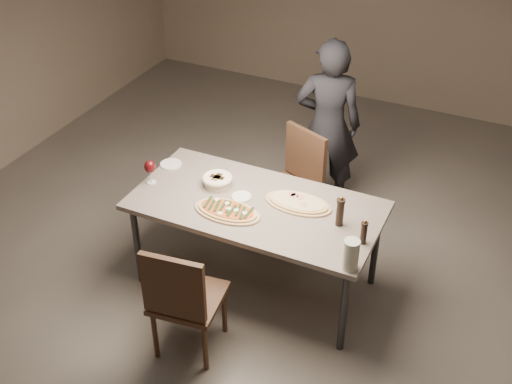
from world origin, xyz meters
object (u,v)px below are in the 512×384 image
at_px(dining_table, 256,210).
at_px(chair_near, 182,297).
at_px(diner, 328,126).
at_px(pepper_mill_left, 364,232).
at_px(bread_basket, 217,180).
at_px(ham_pizza, 298,203).
at_px(chair_far, 295,179).
at_px(carafe, 351,255).
at_px(zucchini_pizza, 227,211).

relative_size(dining_table, chair_near, 1.93).
xyz_separation_m(dining_table, diner, (0.09, 1.26, 0.09)).
bearing_deg(chair_near, diner, 77.06).
bearing_deg(diner, pepper_mill_left, 100.67).
bearing_deg(bread_basket, ham_pizza, 2.60).
height_order(dining_table, chair_near, chair_near).
bearing_deg(pepper_mill_left, chair_far, 134.16).
distance_m(ham_pizza, chair_near, 1.08).
xyz_separation_m(dining_table, pepper_mill_left, (0.83, -0.11, 0.14)).
xyz_separation_m(bread_basket, pepper_mill_left, (1.19, -0.19, 0.04)).
relative_size(dining_table, carafe, 8.39).
bearing_deg(bread_basket, chair_near, -75.94).
height_order(pepper_mill_left, diner, diner).
relative_size(chair_near, chair_far, 0.99).
bearing_deg(diner, carafe, 96.51).
height_order(carafe, chair_far, carafe).
bearing_deg(zucchini_pizza, bread_basket, 105.49).
xyz_separation_m(ham_pizza, carafe, (0.55, -0.50, 0.09)).
bearing_deg(zucchini_pizza, chair_far, 57.08).
relative_size(bread_basket, chair_near, 0.24).
xyz_separation_m(dining_table, carafe, (0.83, -0.38, 0.16)).
relative_size(chair_far, diner, 0.60).
xyz_separation_m(zucchini_pizza, bread_basket, (-0.22, 0.27, 0.03)).
bearing_deg(bread_basket, dining_table, -13.68).
relative_size(zucchini_pizza, pepper_mill_left, 2.68).
bearing_deg(bread_basket, chair_far, 60.17).
height_order(zucchini_pizza, bread_basket, bread_basket).
distance_m(ham_pizza, diner, 1.16).
xyz_separation_m(dining_table, ham_pizza, (0.28, 0.12, 0.07)).
relative_size(dining_table, diner, 1.15).
bearing_deg(bread_basket, diner, 68.95).
distance_m(pepper_mill_left, chair_far, 1.22).
xyz_separation_m(bread_basket, carafe, (1.19, -0.47, 0.06)).
relative_size(zucchini_pizza, chair_far, 0.53).
bearing_deg(zucchini_pizza, pepper_mill_left, -19.12).
xyz_separation_m(dining_table, bread_basket, (-0.36, 0.09, 0.11)).
height_order(bread_basket, pepper_mill_left, pepper_mill_left).
height_order(dining_table, zucchini_pizza, zucchini_pizza).
xyz_separation_m(ham_pizza, chair_far, (-0.27, 0.62, -0.24)).
bearing_deg(diner, ham_pizza, 81.59).
bearing_deg(carafe, pepper_mill_left, 90.00).
bearing_deg(pepper_mill_left, diner, 118.50).
bearing_deg(dining_table, pepper_mill_left, -7.30).
distance_m(pepper_mill_left, diner, 1.55).
distance_m(pepper_mill_left, chair_near, 1.25).
relative_size(pepper_mill_left, diner, 0.12).
distance_m(bread_basket, carafe, 1.28).
relative_size(ham_pizza, diner, 0.32).
height_order(chair_near, chair_far, chair_far).
bearing_deg(pepper_mill_left, dining_table, 172.70).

